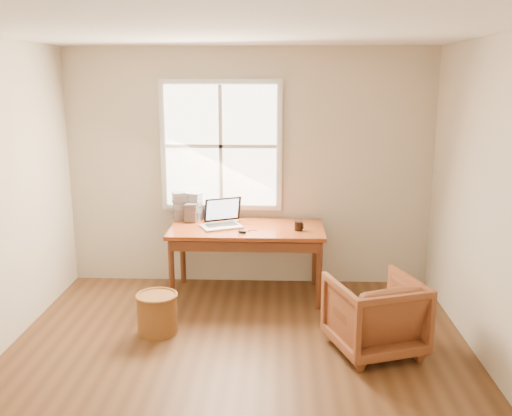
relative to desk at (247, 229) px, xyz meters
The scene contains 11 objects.
room_shell 1.74m from the desk, 90.77° to the right, with size 4.04×4.54×2.64m.
desk is the anchor object (origin of this frame).
armchair 1.72m from the desk, 46.62° to the right, with size 0.70×0.72×0.65m, color brown.
wicker_stool 1.33m from the desk, 129.09° to the right, with size 0.36×0.36×0.36m, color brown.
laptop 0.32m from the desk, behind, with size 0.39×0.41×0.30m, color #ADAEB4, non-canonical shape.
mouse 0.22m from the desk, 98.65° to the right, with size 0.10×0.06×0.03m, color black.
coffee_mug 0.55m from the desk, 10.83° to the right, with size 0.08×0.08×0.09m, color black.
cd_stack_a 0.69m from the desk, 152.36° to the left, with size 0.15×0.13×0.30m, color #AAADB5.
cd_stack_b 0.66m from the desk, 161.45° to the left, with size 0.13×0.11×0.20m, color #25262A.
cd_stack_c 0.82m from the desk, 159.95° to the left, with size 0.14×0.12×0.31m, color #93939F.
cd_stack_d 0.54m from the desk, 138.67° to the left, with size 0.14×0.13×0.18m, color silver.
Camera 1 is at (0.33, -3.93, 2.30)m, focal length 40.00 mm.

